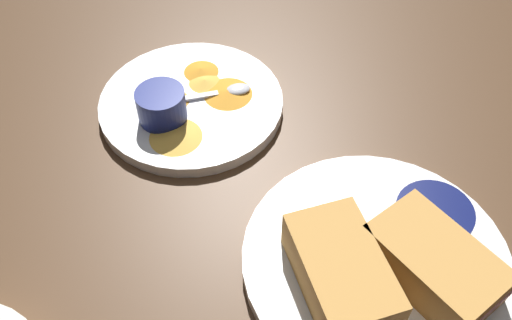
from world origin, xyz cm
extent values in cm
cube|color=#4C331E|center=(0.00, 0.00, -1.50)|extent=(110.00, 110.00, 3.00)
cylinder|color=white|center=(-3.22, -11.82, 0.80)|extent=(28.16, 28.16, 1.60)
cube|color=#C68C42|center=(-6.60, -7.67, 4.00)|extent=(14.87, 11.79, 4.80)
cube|color=#DB938E|center=(-6.60, -7.67, 4.00)|extent=(14.89, 11.32, 0.80)
cube|color=#C68C42|center=(-5.11, -16.82, 4.00)|extent=(14.78, 14.29, 4.80)
cube|color=#DB938E|center=(-5.11, -16.82, 4.00)|extent=(14.58, 14.00, 0.80)
cylinder|color=#0C144C|center=(-0.02, -17.29, 3.75)|extent=(7.97, 7.97, 4.30)
cylinder|color=black|center=(-0.02, -17.29, 5.50)|extent=(6.54, 6.54, 0.60)
cube|color=silver|center=(-3.98, -7.85, 1.85)|extent=(2.86, 5.38, 0.40)
ellipsoid|color=silver|center=(-1.85, -12.92, 2.00)|extent=(3.27, 3.80, 0.80)
cylinder|color=white|center=(19.37, 10.87, 0.80)|extent=(24.32, 24.32, 1.60)
cylinder|color=navy|center=(15.72, 13.91, 3.71)|extent=(6.18, 6.18, 4.22)
cylinder|color=olive|center=(15.72, 13.91, 5.42)|extent=(5.07, 5.07, 0.60)
cube|color=silver|center=(19.65, 10.01, 1.85)|extent=(2.44, 5.48, 0.40)
ellipsoid|color=silver|center=(21.33, 4.77, 2.00)|extent=(3.07, 3.72, 0.80)
cone|color=orange|center=(18.88, 13.17, 1.90)|extent=(4.51, 4.51, 0.60)
cone|color=orange|center=(25.00, 10.23, 1.90)|extent=(6.24, 6.24, 0.60)
cone|color=gold|center=(22.72, 9.45, 1.90)|extent=(5.41, 5.41, 0.60)
cone|color=gold|center=(12.44, 11.78, 1.90)|extent=(8.00, 8.00, 0.60)
cone|color=orange|center=(20.70, 6.09, 1.90)|extent=(7.44, 7.44, 0.60)
camera|label=1|loc=(-34.63, -1.25, 52.10)|focal=39.35mm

